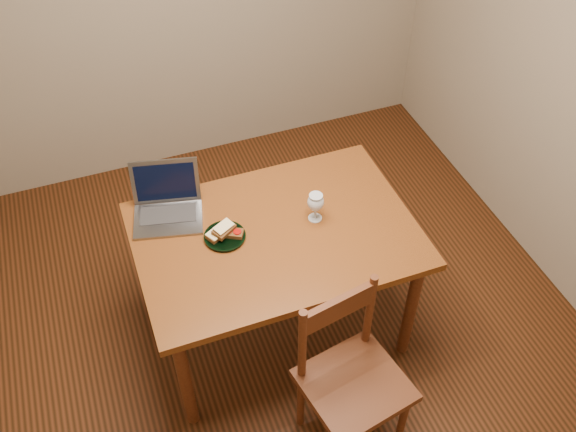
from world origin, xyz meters
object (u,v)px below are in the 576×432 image
object	(u,v)px
plate	(225,237)
milk_glass	(315,207)
chair	(352,374)
laptop	(167,201)
table	(276,245)

from	to	relation	value
plate	milk_glass	xyz separation A→B (m)	(0.44, -0.03, 0.07)
chair	laptop	bearing A→B (deg)	107.92
chair	laptop	xyz separation A→B (m)	(-0.54, 0.99, 0.31)
chair	plate	xyz separation A→B (m)	(-0.33, 0.73, 0.26)
plate	laptop	xyz separation A→B (m)	(-0.20, 0.27, 0.05)
table	chair	distance (m)	0.70
table	plate	world-z (taller)	plate
milk_glass	plate	bearing A→B (deg)	176.15
chair	plate	distance (m)	0.84
chair	milk_glass	world-z (taller)	milk_glass
chair	table	bearing A→B (deg)	88.20
milk_glass	table	bearing A→B (deg)	-174.05
milk_glass	chair	bearing A→B (deg)	-98.45
laptop	chair	bearing A→B (deg)	-48.22
plate	laptop	bearing A→B (deg)	127.42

